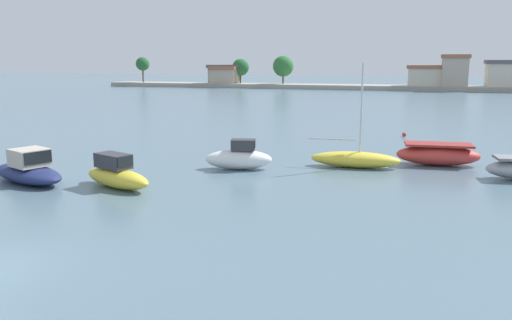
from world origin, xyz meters
TOP-DOWN VIEW (x-y plane):
  - moored_boat_2 at (-6.21, 9.26)m, footprint 5.42×3.71m
  - moored_boat_3 at (-1.60, 9.58)m, footprint 4.30×2.68m
  - moored_boat_4 at (2.42, 15.04)m, footprint 3.78×2.11m
  - moored_boat_5 at (8.30, 17.35)m, footprint 4.99×1.60m
  - moored_boat_6 at (12.61, 19.32)m, footprint 4.59×2.13m
  - mooring_buoy_0 at (10.60, 30.19)m, footprint 0.32×0.32m
  - distant_shoreline at (2.48, 96.57)m, footprint 110.95×7.24m

SIDE VIEW (x-z plane):
  - mooring_buoy_0 at x=10.60m, z-range 0.00..0.32m
  - moored_boat_5 at x=8.30m, z-range -2.34..3.25m
  - moored_boat_2 at x=-6.21m, z-range -0.25..1.39m
  - moored_boat_6 at x=12.61m, z-range -0.02..1.19m
  - moored_boat_3 at x=-1.60m, z-range -0.18..1.37m
  - moored_boat_4 at x=2.42m, z-range -0.19..1.42m
  - distant_shoreline at x=2.48m, z-range -1.48..6.23m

